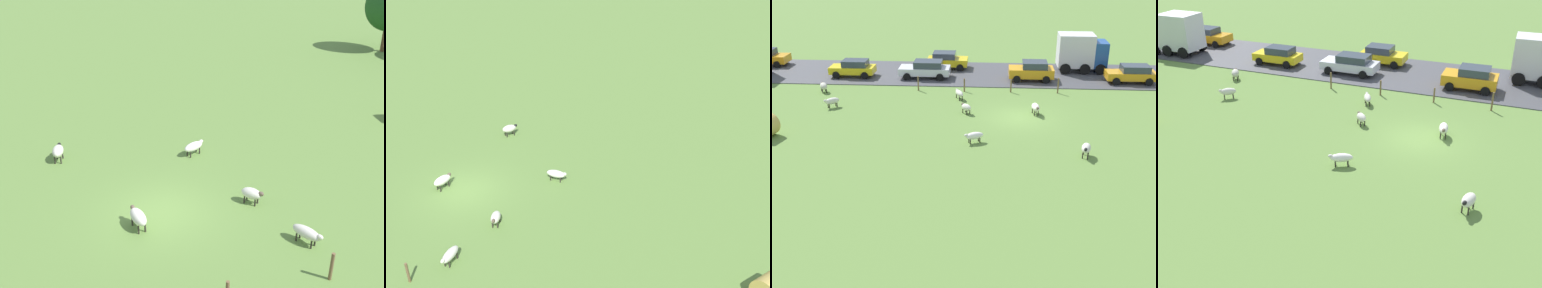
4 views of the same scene
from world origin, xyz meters
TOP-DOWN VIEW (x-y plane):
  - ground_plane at (0.00, 0.00)m, footprint 160.00×160.00m
  - sheep_0 at (0.78, -1.19)m, footprint 1.28×0.69m
  - sheep_1 at (0.64, 3.78)m, footprint 1.00×0.95m
  - sheep_3 at (-4.45, 2.99)m, footprint 0.89×1.28m
  - sheep_4 at (-6.06, -3.60)m, footprint 1.17×0.76m
  - sheep_5 at (3.80, 4.50)m, footprint 1.30×0.89m
  - fence_post_2 at (5.76, 4.22)m, footprint 0.12×0.12m

SIDE VIEW (x-z plane):
  - ground_plane at x=0.00m, z-range 0.00..0.00m
  - sheep_3 at x=-4.45m, z-range 0.12..0.81m
  - sheep_5 at x=3.80m, z-range 0.13..0.84m
  - sheep_1 at x=0.64m, z-range 0.12..0.85m
  - sheep_0 at x=0.78m, z-range 0.14..0.95m
  - fence_post_2 at x=5.76m, z-range 0.00..1.09m
  - sheep_4 at x=-6.06m, z-range 0.14..0.97m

